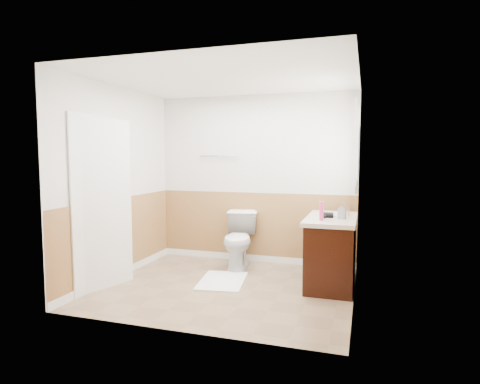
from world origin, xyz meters
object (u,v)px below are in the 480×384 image
(toilet, at_px, (239,240))
(bath_mat, at_px, (222,281))
(soap_dispenser, at_px, (342,211))
(vanity_cabinet, at_px, (332,253))
(lotion_bottle, at_px, (321,211))

(toilet, relative_size, bath_mat, 1.00)
(toilet, xyz_separation_m, soap_dispenser, (1.45, -0.50, 0.55))
(vanity_cabinet, xyz_separation_m, lotion_bottle, (-0.10, -0.31, 0.56))
(toilet, height_order, vanity_cabinet, vanity_cabinet)
(bath_mat, relative_size, vanity_cabinet, 0.73)
(toilet, height_order, soap_dispenser, soap_dispenser)
(toilet, xyz_separation_m, vanity_cabinet, (1.33, -0.39, 0.00))
(vanity_cabinet, relative_size, soap_dispenser, 5.75)
(vanity_cabinet, bearing_deg, lotion_bottle, -107.66)
(bath_mat, bearing_deg, soap_dispenser, 7.77)
(bath_mat, xyz_separation_m, soap_dispenser, (1.45, 0.20, 0.94))
(vanity_cabinet, distance_m, lotion_bottle, 0.65)
(bath_mat, relative_size, soap_dispenser, 4.18)
(bath_mat, bearing_deg, vanity_cabinet, 13.16)
(bath_mat, height_order, soap_dispenser, soap_dispenser)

